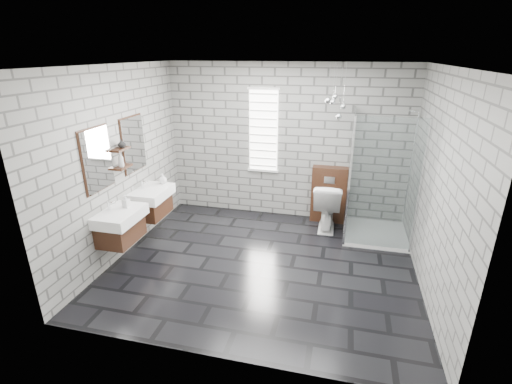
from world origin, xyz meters
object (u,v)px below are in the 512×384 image
at_px(vanity_left, 118,217).
at_px(vanity_right, 150,194).
at_px(cistern_panel, 329,194).
at_px(toilet, 327,205).
at_px(shower_enclosure, 371,209).

height_order(vanity_left, vanity_right, same).
xyz_separation_m(vanity_right, cistern_panel, (2.71, 1.33, -0.26)).
xyz_separation_m(vanity_left, toilet, (2.71, 1.93, -0.35)).
height_order(vanity_left, shower_enclosure, shower_enclosure).
height_order(vanity_right, cistern_panel, vanity_right).
bearing_deg(cistern_panel, toilet, -90.00).
xyz_separation_m(vanity_right, toilet, (2.71, 1.06, -0.35)).
relative_size(cistern_panel, toilet, 1.23).
distance_m(shower_enclosure, toilet, 0.75).
bearing_deg(shower_enclosure, cistern_panel, 143.59).
relative_size(shower_enclosure, toilet, 2.49).
bearing_deg(vanity_right, cistern_panel, 26.15).
distance_m(vanity_left, vanity_right, 0.87).
height_order(vanity_right, toilet, vanity_right).
distance_m(vanity_left, shower_enclosure, 3.81).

